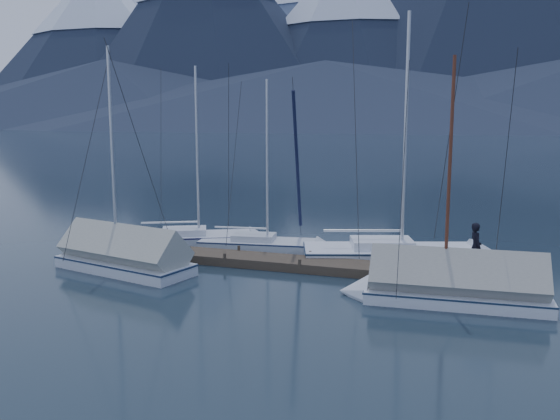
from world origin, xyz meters
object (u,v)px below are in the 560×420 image
at_px(sailboat_open_mid, 277,246).
at_px(sailboat_open_right, 415,255).
at_px(sailboat_covered_near, 440,289).
at_px(sailboat_covered_far, 115,258).
at_px(sailboat_open_left, 209,239).
at_px(person, 476,247).

xyz_separation_m(sailboat_open_mid, sailboat_open_right, (5.89, -0.02, 0.05)).
xyz_separation_m(sailboat_open_right, sailboat_covered_near, (1.29, -5.25, 0.23)).
bearing_deg(sailboat_open_right, sailboat_open_mid, 179.79).
relative_size(sailboat_open_mid, sailboat_covered_near, 0.96).
relative_size(sailboat_open_right, sailboat_covered_far, 1.18).
relative_size(sailboat_open_right, sailboat_covered_near, 1.28).
height_order(sailboat_open_left, sailboat_covered_near, sailboat_open_left).
distance_m(sailboat_open_left, sailboat_open_right, 9.29).
xyz_separation_m(sailboat_open_left, sailboat_covered_far, (-1.29, -5.49, 0.29)).
distance_m(sailboat_open_right, person, 3.38).
relative_size(sailboat_open_right, person, 6.24).
xyz_separation_m(sailboat_open_mid, sailboat_covered_far, (-4.68, -5.16, 0.30)).
relative_size(sailboat_open_left, sailboat_open_right, 0.82).
bearing_deg(sailboat_open_mid, sailboat_open_right, -0.21).
bearing_deg(sailboat_covered_far, sailboat_open_right, 25.91).
height_order(sailboat_covered_near, sailboat_covered_far, sailboat_covered_far).
height_order(sailboat_covered_near, person, sailboat_covered_near).
bearing_deg(sailboat_covered_near, sailboat_open_right, 103.79).
height_order(sailboat_open_mid, sailboat_open_right, sailboat_open_right).
relative_size(sailboat_covered_near, sailboat_covered_far, 0.92).
bearing_deg(sailboat_covered_near, sailboat_open_left, 152.08).
bearing_deg(person, sailboat_covered_far, 81.11).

